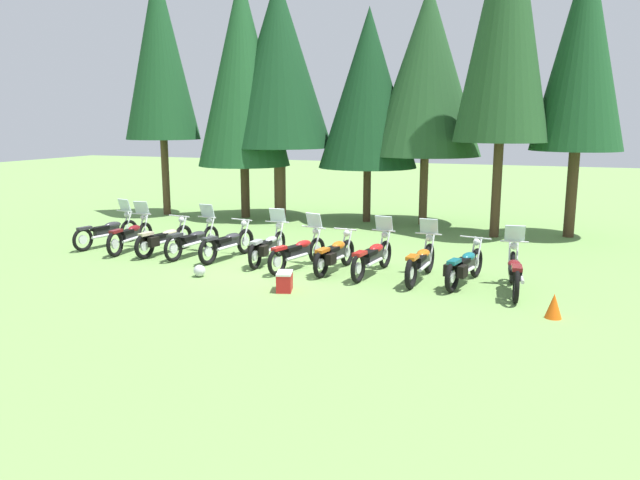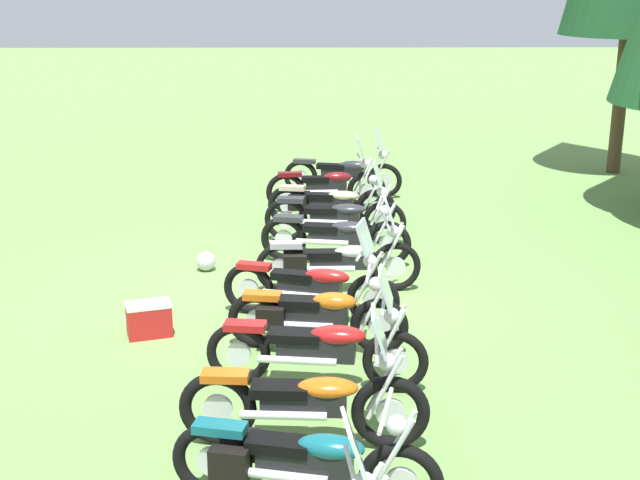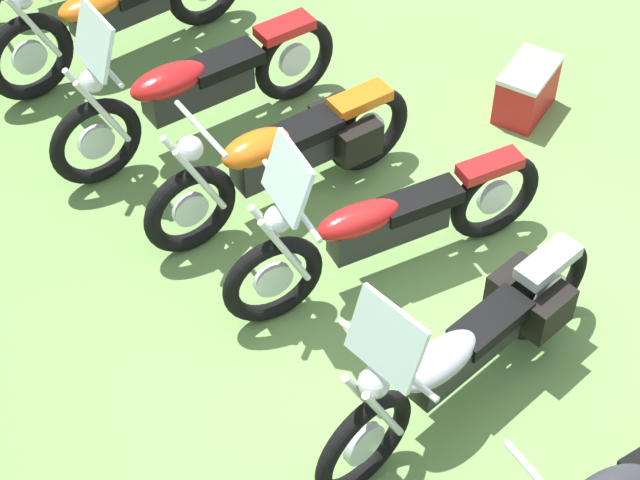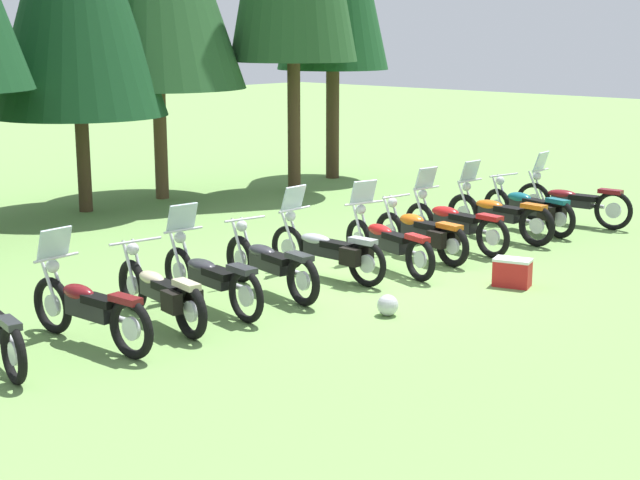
# 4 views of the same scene
# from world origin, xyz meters

# --- Properties ---
(ground_plane) EXTENTS (80.00, 80.00, 0.00)m
(ground_plane) POSITION_xyz_m (0.00, 0.00, 0.00)
(ground_plane) COLOR #6B934C
(motorcycle_1) EXTENTS (0.64, 2.23, 1.37)m
(motorcycle_1) POSITION_xyz_m (-4.71, 0.17, 0.47)
(motorcycle_1) COLOR black
(motorcycle_1) RESTS_ON ground_plane
(motorcycle_2) EXTENTS (0.81, 2.23, 1.01)m
(motorcycle_2) POSITION_xyz_m (-3.62, 0.16, 0.43)
(motorcycle_2) COLOR black
(motorcycle_2) RESTS_ON ground_plane
(motorcycle_3) EXTENTS (0.62, 2.33, 1.37)m
(motorcycle_3) POSITION_xyz_m (-2.72, 0.27, 0.46)
(motorcycle_3) COLOR black
(motorcycle_3) RESTS_ON ground_plane
(motorcycle_4) EXTENTS (0.72, 2.29, 1.01)m
(motorcycle_4) POSITION_xyz_m (-1.62, 0.23, 0.44)
(motorcycle_4) COLOR black
(motorcycle_4) RESTS_ON ground_plane
(motorcycle_5) EXTENTS (0.69, 2.30, 1.36)m
(motorcycle_5) POSITION_xyz_m (-0.42, 0.19, 0.46)
(motorcycle_5) COLOR black
(motorcycle_5) RESTS_ON ground_plane
(motorcycle_6) EXTENTS (0.89, 2.27, 1.35)m
(motorcycle_6) POSITION_xyz_m (0.60, -0.14, 0.46)
(motorcycle_6) COLOR black
(motorcycle_6) RESTS_ON ground_plane
(motorcycle_7) EXTENTS (0.72, 2.13, 0.99)m
(motorcycle_7) POSITION_xyz_m (1.54, -0.13, 0.44)
(motorcycle_7) COLOR black
(motorcycle_7) RESTS_ON ground_plane
(motorcycle_8) EXTENTS (0.62, 2.38, 1.36)m
(motorcycle_8) POSITION_xyz_m (2.52, -0.08, 0.47)
(motorcycle_8) COLOR black
(motorcycle_8) RESTS_ON ground_plane
(motorcycle_9) EXTENTS (0.65, 2.35, 1.38)m
(motorcycle_9) POSITION_xyz_m (3.72, -0.21, 0.47)
(motorcycle_9) COLOR black
(motorcycle_9) RESTS_ON ground_plane
(motorcycle_10) EXTENTS (0.89, 2.26, 1.00)m
(motorcycle_10) POSITION_xyz_m (4.73, -0.27, 0.45)
(motorcycle_10) COLOR black
(motorcycle_10) RESTS_ON ground_plane
(motorcycle_11) EXTENTS (0.62, 2.38, 1.39)m
(motorcycle_11) POSITION_xyz_m (5.83, -0.54, 0.48)
(motorcycle_11) COLOR black
(motorcycle_11) RESTS_ON ground_plane
(picnic_cooler) EXTENTS (0.47, 0.61, 0.42)m
(picnic_cooler) POSITION_xyz_m (1.09, -2.14, 0.21)
(picnic_cooler) COLOR red
(picnic_cooler) RESTS_ON ground_plane
(dropped_helmet) EXTENTS (0.29, 0.29, 0.29)m
(dropped_helmet) POSITION_xyz_m (-1.33, -1.72, 0.14)
(dropped_helmet) COLOR silver
(dropped_helmet) RESTS_ON ground_plane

